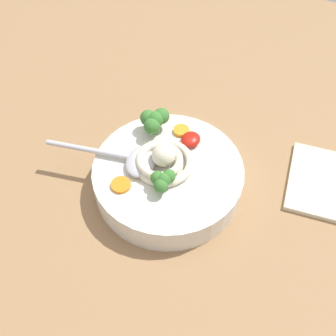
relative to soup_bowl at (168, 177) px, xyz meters
The scene contains 10 objects.
table_slab 5.27cm from the soup_bowl, 66.59° to the right, with size 133.28×133.28×4.22cm, color #936D47.
soup_bowl is the anchor object (origin of this frame).
noodle_pile 3.58cm from the soup_bowl, 99.42° to the right, with size 9.81×9.61×3.94cm.
soup_spoon 6.12cm from the soup_bowl, 78.87° to the right, with size 6.74×17.53×1.60cm.
chili_sauce_dollop 6.78cm from the soup_bowl, 169.82° to the left, with size 3.21×2.89×1.44cm, color #B2190F.
broccoli_floret_near_spoon 9.04cm from the soup_bowl, 139.57° to the right, with size 4.95×4.26×3.91cm.
broccoli_floret_beside_noodles 5.51cm from the soup_bowl, 13.14° to the left, with size 3.83×3.30×3.03cm.
carrot_slice_right 7.96cm from the soup_bowl, behind, with size 2.47×2.47×0.61cm, color orange.
carrot_slice_rear 7.83cm from the soup_bowl, 39.52° to the right, with size 2.84×2.84×0.49cm, color orange.
folded_napkin 24.22cm from the soup_bowl, 115.75° to the left, with size 13.45×10.36×0.80cm, color beige.
Camera 1 is at (32.31, 17.84, 55.60)cm, focal length 43.31 mm.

